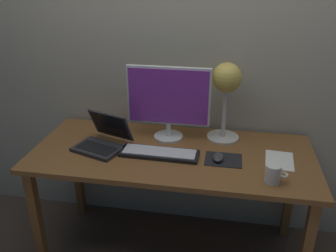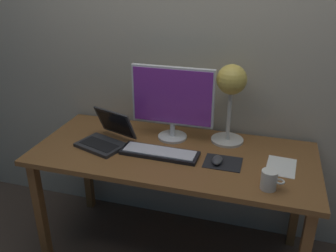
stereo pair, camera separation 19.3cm
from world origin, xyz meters
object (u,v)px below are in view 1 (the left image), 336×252
Objects in this scene: keyboard_main at (159,153)px; mouse at (218,157)px; laptop at (104,137)px; monitor at (168,100)px; coffee_mug at (273,174)px; desk_lamp at (226,85)px.

mouse is (0.33, -0.01, 0.01)m from keyboard_main.
laptop is 3.52× the size of mouse.
monitor is at bearing 87.09° from keyboard_main.
coffee_mug is (0.27, -0.17, 0.03)m from mouse.
mouse is (0.67, -0.06, -0.04)m from laptop.
desk_lamp is at bearing 86.95° from mouse.
monitor is 0.33m from keyboard_main.
coffee_mug reaches higher than keyboard_main.
keyboard_main is 3.97× the size of coffee_mug.
monitor is 0.74m from coffee_mug.
desk_lamp is 0.60m from coffee_mug.
desk_lamp reaches higher than mouse.
mouse is at bearing 148.38° from coffee_mug.
monitor reaches higher than laptop.
keyboard_main is at bearing 163.88° from coffee_mug.
laptop is 0.77m from desk_lamp.
keyboard_main is 0.55m from desk_lamp.
desk_lamp is 0.43m from mouse.
coffee_mug is (0.60, -0.17, 0.04)m from keyboard_main.
coffee_mug is at bearing -34.10° from monitor.
coffee_mug is (0.94, -0.23, -0.01)m from laptop.
laptop is 0.67m from mouse.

